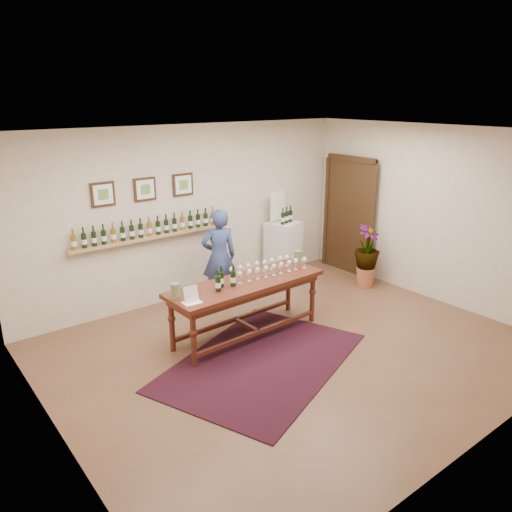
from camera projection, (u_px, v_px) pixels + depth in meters
ground at (293, 349)px, 6.63m from camera, size 6.00×6.00×0.00m
room_shell at (313, 218)px, 8.91m from camera, size 6.00×6.00×6.00m
rug at (262, 361)px, 6.32m from camera, size 3.14×2.64×0.01m
tasting_table at (246, 290)px, 6.82m from camera, size 2.30×0.79×0.81m
table_glasses at (265, 268)px, 7.03m from camera, size 1.29×0.37×0.18m
table_bottles at (223, 276)px, 6.50m from camera, size 0.33×0.22×0.33m
pitcher_left at (175, 291)px, 6.17m from camera, size 0.15×0.15×0.20m
pitcher_right at (297, 257)px, 7.46m from camera, size 0.14×0.14×0.20m
menu_card at (191, 294)px, 6.07m from camera, size 0.23×0.18×0.20m
display_pedestal at (283, 250)px, 9.12m from camera, size 0.63×0.63×1.04m
pedestal_bottles at (287, 214)px, 8.85m from camera, size 0.35×0.17×0.33m
info_sign at (278, 206)px, 8.95m from camera, size 0.41×0.12×0.57m
potted_plant at (367, 256)px, 8.62m from camera, size 0.58×0.58×0.96m
person at (219, 257)px, 7.91m from camera, size 0.65×0.53×1.55m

